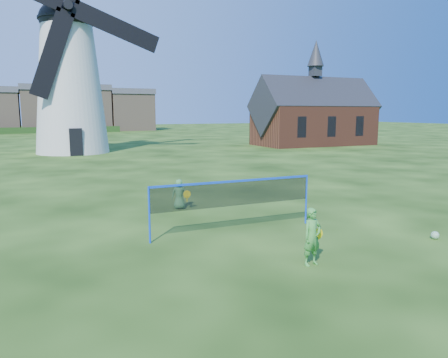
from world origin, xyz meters
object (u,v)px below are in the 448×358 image
chapel (314,116)px  player_girl (312,237)px  play_ball (435,235)px  windmill (70,78)px  badminton_net (234,194)px  player_boy (179,194)px

chapel → player_girl: 36.95m
player_girl → play_ball: player_girl is taller
chapel → play_ball: bearing=-120.2°
chapel → play_ball: (-17.28, -29.63, -2.94)m
windmill → player_girl: (2.66, -30.93, -5.66)m
chapel → badminton_net: bearing=-129.5°
windmill → play_ball: 32.06m
player_girl → play_ball: size_ratio=6.08×
player_boy → play_ball: size_ratio=4.98×
badminton_net → play_ball: size_ratio=22.95×
player_girl → player_boy: size_ratio=1.22×
play_ball → windmill: bearing=102.8°
badminton_net → player_boy: bearing=98.1°
windmill → badminton_net: bearing=-85.6°
badminton_net → player_boy: 3.65m
player_boy → play_ball: player_boy is taller
play_ball → chapel: bearing=59.8°
chapel → player_girl: chapel is taller
player_boy → windmill: bearing=-69.6°
chapel → windmill: bearing=177.6°
badminton_net → player_boy: (-0.51, 3.57, -0.59)m
chapel → player_girl: bearing=-125.8°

